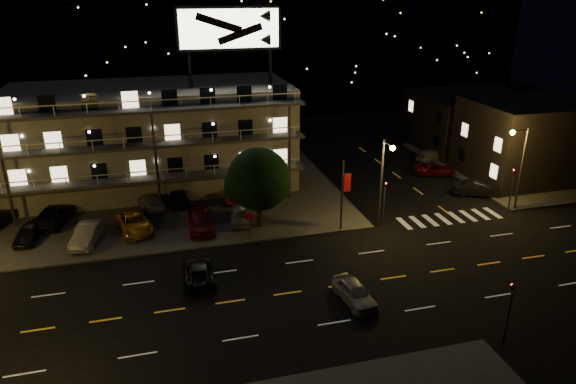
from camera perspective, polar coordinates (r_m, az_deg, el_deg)
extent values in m
plane|color=black|center=(36.69, 3.03, -10.74)|extent=(140.00, 140.00, 0.00)
cube|color=#393937|center=(53.29, -18.32, -0.96)|extent=(44.00, 24.00, 0.15)
cube|color=#393937|center=(66.34, 22.90, 2.85)|extent=(16.00, 24.00, 0.15)
cube|color=gray|center=(55.34, -14.63, 5.70)|extent=(28.00, 12.00, 10.00)
cube|color=gray|center=(54.18, -15.16, 11.03)|extent=(28.00, 12.00, 0.50)
cube|color=#393937|center=(49.32, -14.26, 1.50)|extent=(28.00, 1.80, 0.25)
cube|color=#393937|center=(48.34, -14.61, 5.06)|extent=(28.00, 1.80, 0.25)
cube|color=#393937|center=(47.55, -14.97, 8.75)|extent=(28.00, 1.80, 0.25)
cylinder|color=black|center=(52.02, -10.85, 13.21)|extent=(0.36, 0.36, 3.50)
cylinder|color=black|center=(53.20, -1.99, 13.75)|extent=(0.36, 0.36, 3.50)
cube|color=black|center=(52.06, -6.55, 17.61)|extent=(10.20, 0.50, 4.20)
cube|color=#E8E5C5|center=(51.76, -6.50, 17.59)|extent=(9.60, 0.06, 3.60)
cube|color=black|center=(62.25, 25.62, 5.29)|extent=(14.00, 10.00, 8.50)
cube|color=black|center=(71.63, 19.52, 7.51)|extent=(14.00, 12.00, 7.00)
cube|color=black|center=(100.12, -9.64, 17.15)|extent=(120.00, 20.00, 24.00)
cylinder|color=#2D2D30|center=(44.69, 10.31, 0.87)|extent=(0.20, 0.20, 8.00)
cylinder|color=#2D2D30|center=(42.81, 11.09, 5.25)|extent=(0.12, 1.80, 0.12)
sphere|color=yellow|center=(42.15, 11.54, 4.81)|extent=(0.44, 0.44, 0.44)
cylinder|color=#2D2D30|center=(52.00, 24.47, 2.22)|extent=(0.20, 0.20, 8.00)
cylinder|color=#2D2D30|center=(50.48, 24.43, 6.21)|extent=(1.80, 0.12, 0.12)
sphere|color=yellow|center=(50.01, 23.69, 6.08)|extent=(0.44, 0.44, 0.44)
cylinder|color=#2D2D30|center=(45.88, 10.59, -1.55)|extent=(0.14, 0.14, 3.60)
imported|color=black|center=(45.03, 10.79, 1.13)|extent=(0.20, 0.16, 1.00)
sphere|color=#FF0C0C|center=(44.97, 10.84, 0.96)|extent=(0.14, 0.14, 0.14)
cylinder|color=#2D2D30|center=(33.28, 23.19, -12.79)|extent=(0.14, 0.14, 3.60)
imported|color=black|center=(32.10, 23.80, -9.38)|extent=(0.20, 0.16, 1.00)
sphere|color=#FF0C0C|center=(32.23, 23.64, -9.43)|extent=(0.14, 0.14, 0.14)
cylinder|color=#2D2D30|center=(52.55, 23.55, 0.00)|extent=(0.14, 0.14, 3.60)
imported|color=black|center=(51.81, 23.93, 2.36)|extent=(0.16, 0.20, 1.00)
sphere|color=#FF0C0C|center=(51.77, 23.80, 2.24)|extent=(0.14, 0.14, 0.14)
cylinder|color=#2D2D30|center=(43.77, 6.01, -0.47)|extent=(0.16, 0.16, 6.40)
cube|color=#AF0C1B|center=(43.48, 6.63, 1.05)|extent=(0.60, 0.04, 1.60)
cylinder|color=#2D2D30|center=(42.81, -4.30, -4.02)|extent=(0.08, 0.08, 2.20)
cylinder|color=#AF0C1B|center=(42.32, -4.32, -2.77)|extent=(0.91, 0.04, 0.91)
cylinder|color=black|center=(44.81, -3.20, -2.33)|extent=(0.52, 0.52, 2.51)
sphere|color=black|center=(43.62, -3.28, 1.43)|extent=(5.43, 5.43, 5.43)
sphere|color=black|center=(44.02, -4.97, 0.70)|extent=(3.34, 3.34, 3.34)
sphere|color=black|center=(43.62, -1.68, 0.86)|extent=(3.13, 3.13, 3.13)
imported|color=black|center=(47.62, -26.90, -4.07)|extent=(2.02, 4.15, 1.36)
imported|color=#99999E|center=(45.18, -21.38, -4.38)|extent=(2.72, 4.93, 1.54)
imported|color=orange|center=(46.13, -16.74, -3.26)|extent=(3.63, 5.74, 1.48)
imported|color=#5E0D15|center=(45.21, -9.66, -3.08)|extent=(2.33, 5.35, 1.53)
imported|color=#99999E|center=(45.90, -5.39, -2.57)|extent=(2.24, 4.21, 1.37)
imported|color=black|center=(50.09, -24.59, -2.35)|extent=(3.73, 5.82, 1.49)
imported|color=#99999E|center=(50.40, -15.13, -0.97)|extent=(3.13, 5.10, 1.38)
imported|color=black|center=(50.51, -12.06, -0.54)|extent=(2.29, 4.64, 1.52)
imported|color=#5E0D15|center=(50.56, -6.39, -0.32)|extent=(1.52, 3.85, 1.25)
imported|color=black|center=(55.29, 20.22, 0.36)|extent=(4.77, 3.29, 1.49)
imported|color=#5E0D15|center=(60.07, 15.94, 2.45)|extent=(4.98, 3.57, 1.26)
imported|color=#99999E|center=(65.04, 15.66, 3.97)|extent=(4.85, 3.55, 1.31)
imported|color=black|center=(70.62, 11.49, 5.81)|extent=(4.42, 2.07, 1.46)
imported|color=#99999E|center=(35.27, 7.39, -11.00)|extent=(2.20, 4.38, 1.43)
imported|color=black|center=(38.04, -9.90, -8.60)|extent=(2.47, 4.93, 1.34)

